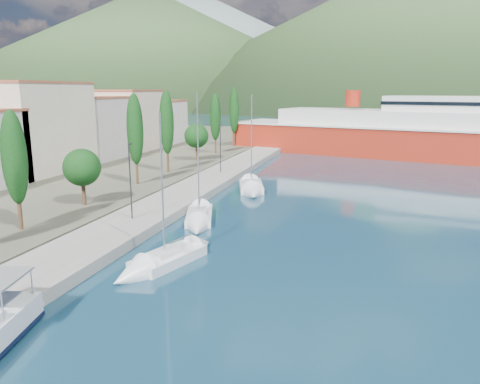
% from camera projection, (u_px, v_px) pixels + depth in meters
% --- Properties ---
extents(ground, '(1400.00, 1400.00, 0.00)m').
position_uv_depth(ground, '(341.00, 128.00, 135.16)').
color(ground, '#173C51').
extents(quay, '(5.00, 88.00, 0.80)m').
position_uv_depth(quay, '(189.00, 192.00, 49.24)').
color(quay, gray).
rests_on(quay, ground).
extents(town_buildings, '(9.20, 69.20, 11.30)m').
position_uv_depth(town_buildings, '(63.00, 130.00, 64.58)').
color(town_buildings, beige).
rests_on(town_buildings, land_strip).
extents(tree_row, '(3.55, 63.22, 10.71)m').
position_uv_depth(tree_row, '(158.00, 133.00, 56.30)').
color(tree_row, '#47301E').
rests_on(tree_row, land_strip).
extents(lamp_posts, '(0.15, 46.89, 6.06)m').
position_uv_depth(lamp_posts, '(128.00, 179.00, 36.71)').
color(lamp_posts, '#2D2D33').
rests_on(lamp_posts, quay).
extents(sailboat_near, '(4.24, 7.64, 10.52)m').
position_uv_depth(sailboat_near, '(149.00, 267.00, 28.73)').
color(sailboat_near, silver).
rests_on(sailboat_near, ground).
extents(sailboat_mid, '(4.51, 8.32, 11.60)m').
position_uv_depth(sailboat_mid, '(198.00, 222.00, 38.54)').
color(sailboat_mid, silver).
rests_on(sailboat_mid, ground).
extents(sailboat_far, '(4.75, 8.17, 11.44)m').
position_uv_depth(sailboat_far, '(252.00, 191.00, 50.48)').
color(sailboat_far, silver).
rests_on(sailboat_far, ground).
extents(ferry, '(59.06, 25.57, 11.48)m').
position_uv_depth(ferry, '(399.00, 135.00, 78.38)').
color(ferry, '#A72413').
rests_on(ferry, ground).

